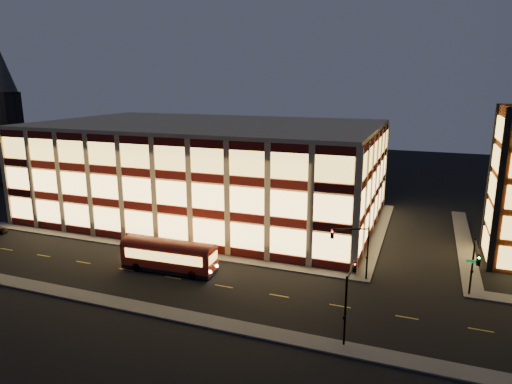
% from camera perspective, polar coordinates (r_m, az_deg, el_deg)
% --- Properties ---
extents(ground, '(200.00, 200.00, 0.00)m').
position_cam_1_polar(ground, '(57.34, -10.70, -7.59)').
color(ground, black).
rests_on(ground, ground).
extents(sidewalk_office_south, '(54.00, 2.00, 0.15)m').
position_cam_1_polar(sidewalk_office_south, '(59.63, -12.69, -6.77)').
color(sidewalk_office_south, '#514F4C').
rests_on(sidewalk_office_south, ground).
extents(sidewalk_office_east, '(2.00, 30.00, 0.15)m').
position_cam_1_polar(sidewalk_office_east, '(65.85, 14.99, -4.93)').
color(sidewalk_office_east, '#514F4C').
rests_on(sidewalk_office_east, ground).
extents(sidewalk_tower_west, '(2.00, 30.00, 0.15)m').
position_cam_1_polar(sidewalk_tower_west, '(65.86, 24.58, -5.74)').
color(sidewalk_tower_west, '#514F4C').
rests_on(sidewalk_tower_west, ground).
extents(sidewalk_near, '(100.00, 2.00, 0.15)m').
position_cam_1_polar(sidewalk_near, '(47.70, -19.00, -12.56)').
color(sidewalk_near, '#514F4C').
rests_on(sidewalk_near, ground).
extents(office_building, '(50.45, 30.45, 14.50)m').
position_cam_1_polar(office_building, '(70.97, -5.91, 2.79)').
color(office_building, tan).
rests_on(office_building, ground).
extents(church_tower, '(5.00, 5.00, 18.00)m').
position_cam_1_polar(church_tower, '(130.79, -28.46, 6.98)').
color(church_tower, '#2D2621').
rests_on(church_tower, ground).
extents(church_spire, '(6.00, 6.00, 10.00)m').
position_cam_1_polar(church_spire, '(130.30, -29.18, 13.08)').
color(church_spire, '#4C473F').
rests_on(church_spire, church_tower).
extents(traffic_signal_far, '(3.79, 1.87, 6.00)m').
position_cam_1_polar(traffic_signal_far, '(48.86, 12.25, -6.32)').
color(traffic_signal_far, black).
rests_on(traffic_signal_far, ground).
extents(traffic_signal_right, '(1.20, 4.37, 6.00)m').
position_cam_1_polar(traffic_signal_right, '(47.92, 25.66, -7.83)').
color(traffic_signal_right, black).
rests_on(traffic_signal_right, ground).
extents(traffic_signal_near, '(0.32, 4.45, 6.00)m').
position_cam_1_polar(traffic_signal_near, '(38.37, 11.56, -11.99)').
color(traffic_signal_near, black).
rests_on(traffic_signal_near, ground).
extents(trolley_bus, '(10.75, 3.17, 3.61)m').
position_cam_1_polar(trolley_bus, '(51.72, -10.85, -7.61)').
color(trolley_bus, maroon).
rests_on(trolley_bus, ground).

